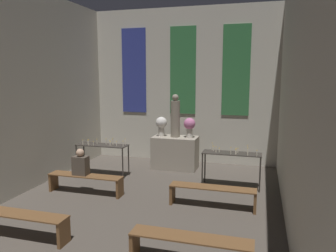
{
  "coord_description": "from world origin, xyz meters",
  "views": [
    {
      "loc": [
        2.47,
        -0.23,
        2.85
      ],
      "look_at": [
        0.0,
        8.44,
        1.44
      ],
      "focal_mm": 35.0,
      "sensor_mm": 36.0,
      "label": 1
    }
  ],
  "objects_px": {
    "flower_vase_right": "(189,125)",
    "pew_second_right": "(190,245)",
    "pew_back_right": "(212,193)",
    "person_seated": "(81,164)",
    "statue": "(175,117)",
    "candle_rack_left": "(102,148)",
    "flower_vase_left": "(161,124)",
    "candle_rack_right": "(232,157)",
    "pew_second_left": "(19,220)",
    "pew_back_left": "(85,180)",
    "altar": "(175,153)"
  },
  "relations": [
    {
      "from": "flower_vase_left",
      "to": "pew_second_left",
      "type": "bearing_deg",
      "value": -102.46
    },
    {
      "from": "candle_rack_left",
      "to": "altar",
      "type": "bearing_deg",
      "value": 34.94
    },
    {
      "from": "person_seated",
      "to": "pew_back_left",
      "type": "bearing_deg",
      "value": 0.0
    },
    {
      "from": "altar",
      "to": "flower_vase_right",
      "type": "distance_m",
      "value": 0.97
    },
    {
      "from": "altar",
      "to": "flower_vase_left",
      "type": "height_order",
      "value": "flower_vase_left"
    },
    {
      "from": "flower_vase_right",
      "to": "pew_second_left",
      "type": "bearing_deg",
      "value": -111.7
    },
    {
      "from": "flower_vase_left",
      "to": "pew_second_left",
      "type": "distance_m",
      "value": 5.2
    },
    {
      "from": "altar",
      "to": "pew_back_right",
      "type": "height_order",
      "value": "altar"
    },
    {
      "from": "pew_second_right",
      "to": "pew_back_right",
      "type": "bearing_deg",
      "value": 90.0
    },
    {
      "from": "candle_rack_left",
      "to": "pew_second_right",
      "type": "bearing_deg",
      "value": -48.01
    },
    {
      "from": "candle_rack_left",
      "to": "pew_back_right",
      "type": "bearing_deg",
      "value": -23.13
    },
    {
      "from": "candle_rack_left",
      "to": "pew_second_left",
      "type": "height_order",
      "value": "candle_rack_left"
    },
    {
      "from": "pew_second_right",
      "to": "person_seated",
      "type": "bearing_deg",
      "value": 144.4
    },
    {
      "from": "pew_second_left",
      "to": "flower_vase_left",
      "type": "bearing_deg",
      "value": 77.54
    },
    {
      "from": "statue",
      "to": "candle_rack_left",
      "type": "distance_m",
      "value": 2.34
    },
    {
      "from": "flower_vase_left",
      "to": "person_seated",
      "type": "distance_m",
      "value": 3.02
    },
    {
      "from": "candle_rack_left",
      "to": "candle_rack_right",
      "type": "height_order",
      "value": "candle_rack_right"
    },
    {
      "from": "pew_back_left",
      "to": "flower_vase_right",
      "type": "bearing_deg",
      "value": 53.63
    },
    {
      "from": "altar",
      "to": "pew_back_left",
      "type": "height_order",
      "value": "altar"
    },
    {
      "from": "flower_vase_right",
      "to": "pew_back_left",
      "type": "height_order",
      "value": "flower_vase_right"
    },
    {
      "from": "statue",
      "to": "candle_rack_left",
      "type": "xyz_separation_m",
      "value": [
        -1.8,
        -1.26,
        -0.8
      ]
    },
    {
      "from": "flower_vase_right",
      "to": "person_seated",
      "type": "bearing_deg",
      "value": -127.92
    },
    {
      "from": "flower_vase_right",
      "to": "pew_second_right",
      "type": "xyz_separation_m",
      "value": [
        1.1,
        -4.98,
        -1.02
      ]
    },
    {
      "from": "pew_second_right",
      "to": "candle_rack_left",
      "type": "bearing_deg",
      "value": 131.99
    },
    {
      "from": "altar",
      "to": "flower_vase_right",
      "type": "relative_size",
      "value": 2.27
    },
    {
      "from": "statue",
      "to": "pew_back_right",
      "type": "xyz_separation_m",
      "value": [
        1.54,
        -2.69,
        -1.26
      ]
    },
    {
      "from": "pew_second_left",
      "to": "pew_second_right",
      "type": "height_order",
      "value": "same"
    },
    {
      "from": "candle_rack_right",
      "to": "pew_second_left",
      "type": "bearing_deg",
      "value": -132.03
    },
    {
      "from": "statue",
      "to": "candle_rack_left",
      "type": "bearing_deg",
      "value": -145.06
    },
    {
      "from": "flower_vase_left",
      "to": "candle_rack_right",
      "type": "bearing_deg",
      "value": -29.27
    },
    {
      "from": "candle_rack_right",
      "to": "person_seated",
      "type": "bearing_deg",
      "value": -157.59
    },
    {
      "from": "pew_back_right",
      "to": "candle_rack_right",
      "type": "bearing_deg",
      "value": 79.33
    },
    {
      "from": "statue",
      "to": "flower_vase_right",
      "type": "height_order",
      "value": "statue"
    },
    {
      "from": "candle_rack_left",
      "to": "pew_second_right",
      "type": "relative_size",
      "value": 0.79
    },
    {
      "from": "statue",
      "to": "pew_second_left",
      "type": "height_order",
      "value": "statue"
    },
    {
      "from": "pew_second_right",
      "to": "pew_back_left",
      "type": "height_order",
      "value": "same"
    },
    {
      "from": "altar",
      "to": "pew_second_right",
      "type": "height_order",
      "value": "altar"
    },
    {
      "from": "candle_rack_right",
      "to": "pew_back_right",
      "type": "xyz_separation_m",
      "value": [
        -0.27,
        -1.43,
        -0.46
      ]
    },
    {
      "from": "candle_rack_right",
      "to": "candle_rack_left",
      "type": "bearing_deg",
      "value": 180.0
    },
    {
      "from": "candle_rack_left",
      "to": "pew_second_left",
      "type": "relative_size",
      "value": 0.79
    },
    {
      "from": "flower_vase_left",
      "to": "candle_rack_right",
      "type": "relative_size",
      "value": 0.4
    },
    {
      "from": "altar",
      "to": "candle_rack_right",
      "type": "height_order",
      "value": "candle_rack_right"
    },
    {
      "from": "pew_second_right",
      "to": "pew_second_left",
      "type": "bearing_deg",
      "value": 180.0
    },
    {
      "from": "altar",
      "to": "statue",
      "type": "relative_size",
      "value": 1.05
    },
    {
      "from": "flower_vase_left",
      "to": "candle_rack_left",
      "type": "relative_size",
      "value": 0.4
    },
    {
      "from": "flower_vase_right",
      "to": "pew_second_right",
      "type": "relative_size",
      "value": 0.32
    },
    {
      "from": "pew_back_right",
      "to": "pew_back_left",
      "type": "bearing_deg",
      "value": 180.0
    },
    {
      "from": "candle_rack_right",
      "to": "pew_second_left",
      "type": "height_order",
      "value": "candle_rack_right"
    },
    {
      "from": "pew_second_right",
      "to": "candle_rack_right",
      "type": "bearing_deg",
      "value": 85.86
    },
    {
      "from": "pew_back_right",
      "to": "person_seated",
      "type": "height_order",
      "value": "person_seated"
    }
  ]
}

